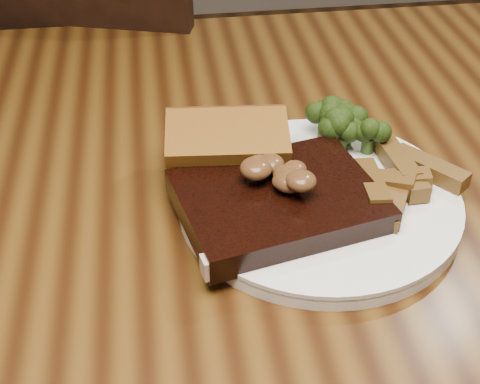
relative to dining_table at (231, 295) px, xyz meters
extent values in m
cube|color=#4E310F|center=(0.00, 0.00, 0.07)|extent=(1.60, 0.90, 0.04)
cube|color=black|center=(-0.15, 0.66, -0.22)|extent=(0.54, 0.54, 0.04)
cylinder|color=black|center=(0.07, 0.78, -0.45)|extent=(0.04, 0.04, 0.42)
cylinder|color=black|center=(-0.26, 0.88, -0.45)|extent=(0.04, 0.04, 0.42)
cylinder|color=black|center=(-0.03, 0.45, -0.45)|extent=(0.04, 0.04, 0.42)
cylinder|color=black|center=(-0.37, 0.55, -0.45)|extent=(0.04, 0.04, 0.42)
cube|color=black|center=(-0.21, 0.48, 0.03)|extent=(0.42, 0.15, 0.45)
cylinder|color=white|center=(0.08, 0.01, 0.10)|extent=(0.28, 0.28, 0.01)
cube|color=black|center=(0.04, -0.01, 0.12)|extent=(0.19, 0.16, 0.02)
cube|color=#BEAD93|center=(0.04, -0.06, 0.11)|extent=(0.15, 0.05, 0.02)
cube|color=#885D18|center=(0.01, 0.07, 0.12)|extent=(0.12, 0.07, 0.02)
camera|label=1|loc=(-0.05, -0.45, 0.48)|focal=50.00mm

